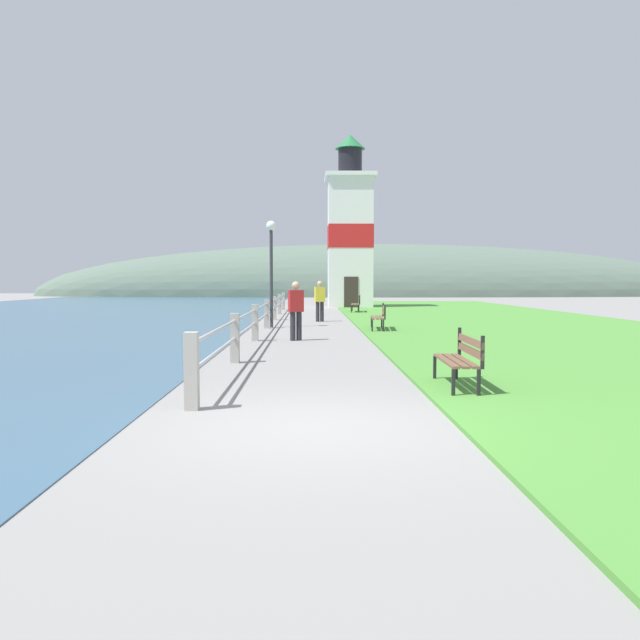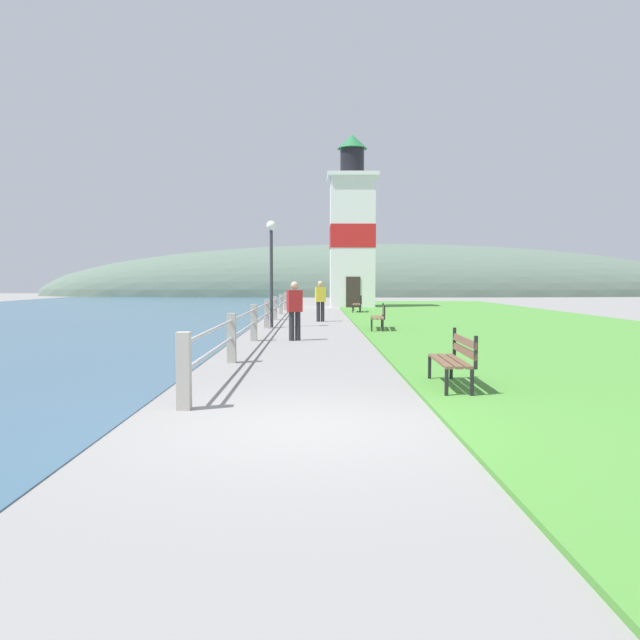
{
  "view_description": "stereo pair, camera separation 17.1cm",
  "coord_description": "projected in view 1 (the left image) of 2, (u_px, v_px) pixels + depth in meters",
  "views": [
    {
      "loc": [
        -0.02,
        -7.34,
        1.74
      ],
      "look_at": [
        0.34,
        15.5,
        0.3
      ],
      "focal_mm": 35.0,
      "sensor_mm": 36.0,
      "label": 1
    },
    {
      "loc": [
        0.15,
        -7.34,
        1.74
      ],
      "look_at": [
        0.34,
        15.5,
        0.3
      ],
      "focal_mm": 35.0,
      "sensor_mm": 36.0,
      "label": 2
    }
  ],
  "objects": [
    {
      "name": "person_by_railing",
      "position": [
        296.0,
        309.0,
        18.09
      ],
      "size": [
        0.47,
        0.35,
        1.72
      ],
      "rotation": [
        0.0,
        0.0,
        1.89
      ],
      "color": "#28282D",
      "rests_on": "ground_plane"
    },
    {
      "name": "lighthouse",
      "position": [
        350.0,
        233.0,
        40.52
      ],
      "size": [
        3.24,
        3.24,
        11.15
      ],
      "color": "white",
      "rests_on": "ground_plane"
    },
    {
      "name": "person_strolling",
      "position": [
        320.0,
        300.0,
        26.53
      ],
      "size": [
        0.46,
        0.32,
        1.73
      ],
      "rotation": [
        0.0,
        0.0,
        1.79
      ],
      "color": "#28282D",
      "rests_on": "ground_plane"
    },
    {
      "name": "distant_hillside",
      "position": [
        379.0,
        296.0,
        72.68
      ],
      "size": [
        80.0,
        16.0,
        12.0
      ],
      "color": "#566B5B",
      "rests_on": "ground_plane"
    },
    {
      "name": "park_bench_near",
      "position": [
        461.0,
        357.0,
        9.9
      ],
      "size": [
        0.52,
        1.66,
        0.94
      ],
      "rotation": [
        0.0,
        0.0,
        3.11
      ],
      "color": "brown",
      "rests_on": "ground_plane"
    },
    {
      "name": "park_bench_far",
      "position": [
        357.0,
        303.0,
        33.8
      ],
      "size": [
        0.64,
        1.8,
        0.94
      ],
      "rotation": [
        0.0,
        0.0,
        3.04
      ],
      "color": "brown",
      "rests_on": "ground_plane"
    },
    {
      "name": "lamp_post",
      "position": [
        271.0,
        254.0,
        23.14
      ],
      "size": [
        0.36,
        0.36,
        3.96
      ],
      "color": "#333338",
      "rests_on": "ground_plane"
    },
    {
      "name": "grass_verge",
      "position": [
        502.0,
        323.0,
        25.15
      ],
      "size": [
        12.0,
        52.88,
        0.06
      ],
      "color": "#4C8E38",
      "rests_on": "ground_plane"
    },
    {
      "name": "park_bench_midway",
      "position": [
        380.0,
        315.0,
        21.62
      ],
      "size": [
        0.64,
        1.99,
        0.94
      ],
      "rotation": [
        0.0,
        0.0,
        3.06
      ],
      "color": "brown",
      "rests_on": "ground_plane"
    },
    {
      "name": "seawall_railing",
      "position": [
        267.0,
        312.0,
        22.82
      ],
      "size": [
        0.18,
        29.15,
        1.05
      ],
      "color": "#A8A399",
      "rests_on": "ground_plane"
    },
    {
      "name": "ground_plane",
      "position": [
        312.0,
        427.0,
        7.43
      ],
      "size": [
        160.0,
        160.0,
        0.0
      ],
      "primitive_type": "plane",
      "color": "gray"
    }
  ]
}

